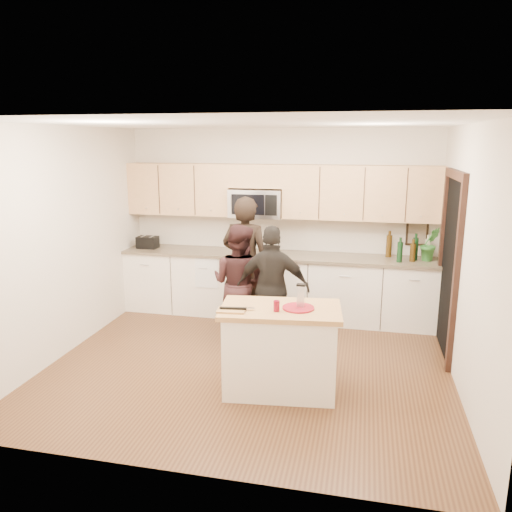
% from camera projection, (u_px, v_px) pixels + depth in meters
% --- Properties ---
extents(floor, '(4.50, 4.50, 0.00)m').
position_uv_depth(floor, '(249.00, 364.00, 5.77)').
color(floor, brown).
rests_on(floor, ground).
extents(room_shell, '(4.52, 4.02, 2.71)m').
position_uv_depth(room_shell, '(249.00, 216.00, 5.38)').
color(room_shell, beige).
rests_on(room_shell, ground).
extents(back_cabinetry, '(4.50, 0.66, 0.94)m').
position_uv_depth(back_cabinetry, '(276.00, 285.00, 7.27)').
color(back_cabinetry, white).
rests_on(back_cabinetry, ground).
extents(upper_cabinetry, '(4.50, 0.33, 0.75)m').
position_uv_depth(upper_cabinetry, '(281.00, 190.00, 7.10)').
color(upper_cabinetry, tan).
rests_on(upper_cabinetry, ground).
extents(microwave, '(0.76, 0.41, 0.40)m').
position_uv_depth(microwave, '(256.00, 203.00, 7.18)').
color(microwave, silver).
rests_on(microwave, ground).
extents(doorway, '(0.06, 1.25, 2.20)m').
position_uv_depth(doorway, '(450.00, 259.00, 5.90)').
color(doorway, black).
rests_on(doorway, ground).
extents(framed_picture, '(0.30, 0.03, 0.38)m').
position_uv_depth(framed_picture, '(417.00, 232.00, 6.96)').
color(framed_picture, black).
rests_on(framed_picture, ground).
extents(dish_towel, '(0.34, 0.60, 0.48)m').
position_uv_depth(dish_towel, '(209.00, 263.00, 7.22)').
color(dish_towel, white).
rests_on(dish_towel, ground).
extents(island, '(1.27, 0.83, 0.90)m').
position_uv_depth(island, '(280.00, 349.00, 5.08)').
color(island, white).
rests_on(island, ground).
extents(red_plate, '(0.32, 0.32, 0.02)m').
position_uv_depth(red_plate, '(298.00, 308.00, 4.95)').
color(red_plate, maroon).
rests_on(red_plate, island).
extents(box_grater, '(0.09, 0.07, 0.23)m').
position_uv_depth(box_grater, '(301.00, 295.00, 4.94)').
color(box_grater, silver).
rests_on(box_grater, red_plate).
extents(drink_glass, '(0.06, 0.06, 0.11)m').
position_uv_depth(drink_glass, '(277.00, 306.00, 4.86)').
color(drink_glass, maroon).
rests_on(drink_glass, island).
extents(cutting_board, '(0.29, 0.21, 0.02)m').
position_uv_depth(cutting_board, '(231.00, 310.00, 4.87)').
color(cutting_board, '#B6814C').
rests_on(cutting_board, island).
extents(tongs, '(0.27, 0.06, 0.02)m').
position_uv_depth(tongs, '(233.00, 308.00, 4.87)').
color(tongs, black).
rests_on(tongs, cutting_board).
extents(knife, '(0.21, 0.05, 0.01)m').
position_uv_depth(knife, '(244.00, 308.00, 4.90)').
color(knife, silver).
rests_on(knife, cutting_board).
extents(toaster, '(0.30, 0.21, 0.18)m').
position_uv_depth(toaster, '(148.00, 242.00, 7.54)').
color(toaster, black).
rests_on(toaster, back_cabinetry).
extents(bottle_cluster, '(0.60, 0.36, 0.37)m').
position_uv_depth(bottle_cluster, '(409.00, 247.00, 6.78)').
color(bottle_cluster, '#3B260A').
rests_on(bottle_cluster, back_cabinetry).
extents(orchid, '(0.30, 0.27, 0.46)m').
position_uv_depth(orchid, '(430.00, 244.00, 6.71)').
color(orchid, '#347830').
rests_on(orchid, back_cabinetry).
extents(woman_left, '(0.71, 0.51, 1.82)m').
position_uv_depth(woman_left, '(246.00, 264.00, 6.71)').
color(woman_left, black).
rests_on(woman_left, ground).
extents(woman_center, '(0.87, 0.75, 1.52)m').
position_uv_depth(woman_center, '(239.00, 283.00, 6.33)').
color(woman_center, black).
rests_on(woman_center, ground).
extents(woman_right, '(0.93, 0.44, 1.54)m').
position_uv_depth(woman_right, '(273.00, 288.00, 6.08)').
color(woman_right, black).
rests_on(woman_right, ground).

